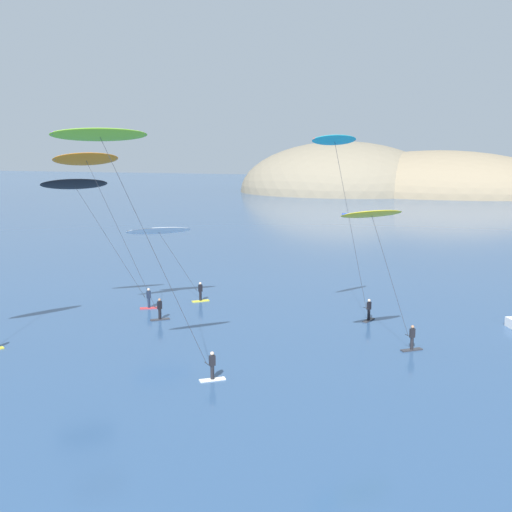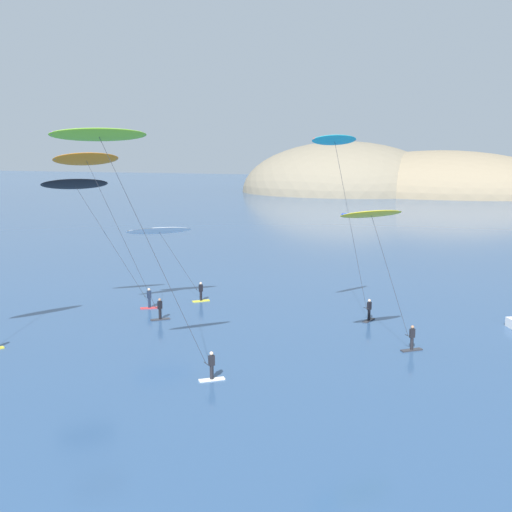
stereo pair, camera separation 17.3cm
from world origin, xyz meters
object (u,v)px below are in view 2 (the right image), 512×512
(kitesurfer_black, at_px, (80,193))
(kitesurfer_lime, at_px, (111,160))
(kitesurfer_cyan, at_px, (339,161))
(kitesurfer_white, at_px, (162,235))
(kitesurfer_orange, at_px, (93,173))
(kitesurfer_yellow, at_px, (376,227))

(kitesurfer_black, bearing_deg, kitesurfer_lime, -48.93)
(kitesurfer_lime, bearing_deg, kitesurfer_black, 131.07)
(kitesurfer_cyan, distance_m, kitesurfer_white, 17.00)
(kitesurfer_cyan, height_order, kitesurfer_orange, kitesurfer_cyan)
(kitesurfer_cyan, xyz_separation_m, kitesurfer_black, (-19.86, -2.73, -2.53))
(kitesurfer_cyan, xyz_separation_m, kitesurfer_lime, (-7.74, -16.65, 0.32))
(kitesurfer_cyan, relative_size, kitesurfer_black, 1.29)
(kitesurfer_yellow, height_order, kitesurfer_black, kitesurfer_black)
(kitesurfer_orange, bearing_deg, kitesurfer_cyan, 20.11)
(kitesurfer_orange, bearing_deg, kitesurfer_white, 84.99)
(kitesurfer_white, distance_m, kitesurfer_lime, 21.62)
(kitesurfer_lime, bearing_deg, kitesurfer_white, 112.49)
(kitesurfer_white, relative_size, kitesurfer_lime, 0.48)
(kitesurfer_orange, relative_size, kitesurfer_white, 1.90)
(kitesurfer_yellow, bearing_deg, kitesurfer_cyan, 124.64)
(kitesurfer_lime, distance_m, kitesurfer_black, 18.67)
(kitesurfer_yellow, xyz_separation_m, kitesurfer_black, (-23.56, 2.62, 1.38))
(kitesurfer_cyan, relative_size, kitesurfer_yellow, 1.48)
(kitesurfer_cyan, bearing_deg, kitesurfer_lime, -114.93)
(kitesurfer_cyan, height_order, kitesurfer_black, kitesurfer_cyan)
(kitesurfer_lime, relative_size, kitesurfer_black, 1.30)
(kitesurfer_cyan, distance_m, kitesurfer_lime, 18.36)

